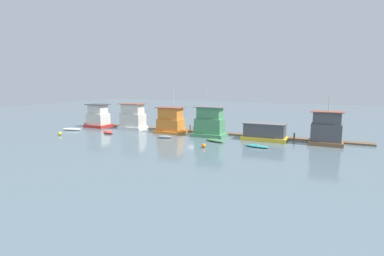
% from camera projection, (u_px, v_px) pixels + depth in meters
% --- Properties ---
extents(ground_plane, '(200.00, 200.00, 0.00)m').
position_uv_depth(ground_plane, '(194.00, 135.00, 56.51)').
color(ground_plane, slate).
extents(dock_walkway, '(59.60, 1.89, 0.30)m').
position_uv_depth(dock_walkway, '(201.00, 132.00, 59.14)').
color(dock_walkway, brown).
rests_on(dock_walkway, ground_plane).
extents(houseboat_red, '(5.14, 4.13, 5.05)m').
position_uv_depth(houseboat_red, '(98.00, 117.00, 66.31)').
color(houseboat_red, red).
rests_on(houseboat_red, ground_plane).
extents(houseboat_white, '(5.45, 3.53, 5.42)m').
position_uv_depth(houseboat_white, '(133.00, 118.00, 62.84)').
color(houseboat_white, white).
rests_on(houseboat_white, ground_plane).
extents(houseboat_orange, '(5.61, 4.07, 9.17)m').
position_uv_depth(houseboat_orange, '(171.00, 121.00, 58.18)').
color(houseboat_orange, orange).
rests_on(houseboat_orange, ground_plane).
extents(houseboat_green, '(5.80, 3.86, 9.71)m').
position_uv_depth(houseboat_green, '(210.00, 123.00, 54.24)').
color(houseboat_green, '#4C9360').
rests_on(houseboat_green, ground_plane).
extents(houseboat_yellow, '(7.41, 3.71, 2.97)m').
position_uv_depth(houseboat_yellow, '(265.00, 132.00, 50.73)').
color(houseboat_yellow, gold).
rests_on(houseboat_yellow, ground_plane).
extents(houseboat_brown, '(5.07, 3.53, 7.85)m').
position_uv_depth(houseboat_brown, '(326.00, 130.00, 46.75)').
color(houseboat_brown, brown).
rests_on(houseboat_brown, ground_plane).
extents(dinghy_white, '(4.29, 2.33, 0.48)m').
position_uv_depth(dinghy_white, '(72.00, 129.00, 61.75)').
color(dinghy_white, white).
rests_on(dinghy_white, ground_plane).
extents(dinghy_red, '(2.94, 2.15, 0.49)m').
position_uv_depth(dinghy_red, '(108.00, 132.00, 57.70)').
color(dinghy_red, red).
rests_on(dinghy_red, ground_plane).
extents(dinghy_grey, '(2.85, 1.77, 0.44)m').
position_uv_depth(dinghy_grey, '(165.00, 137.00, 53.00)').
color(dinghy_grey, gray).
rests_on(dinghy_grey, ground_plane).
extents(dinghy_green, '(3.84, 2.34, 0.48)m').
position_uv_depth(dinghy_green, '(215.00, 140.00, 49.53)').
color(dinghy_green, '#47844C').
rests_on(dinghy_green, ground_plane).
extents(dinghy_teal, '(3.77, 1.64, 0.41)m').
position_uv_depth(dinghy_teal, '(257.00, 146.00, 45.18)').
color(dinghy_teal, teal).
rests_on(dinghy_teal, ground_plane).
extents(mooring_post_near_right, '(0.30, 0.30, 1.33)m').
position_uv_depth(mooring_post_near_right, '(294.00, 137.00, 50.45)').
color(mooring_post_near_right, '#846B4C').
rests_on(mooring_post_near_right, ground_plane).
extents(mooring_post_far_right, '(0.28, 0.28, 1.58)m').
position_uv_depth(mooring_post_far_right, '(190.00, 129.00, 58.70)').
color(mooring_post_far_right, brown).
rests_on(mooring_post_far_right, ground_plane).
extents(mooring_post_centre, '(0.29, 0.29, 1.35)m').
position_uv_depth(mooring_post_centre, '(194.00, 129.00, 58.39)').
color(mooring_post_centre, '#846B4C').
rests_on(mooring_post_centre, ground_plane).
extents(buoy_orange, '(0.66, 0.66, 0.66)m').
position_uv_depth(buoy_orange, '(204.00, 146.00, 44.92)').
color(buoy_orange, orange).
rests_on(buoy_orange, ground_plane).
extents(buoy_yellow, '(0.69, 0.69, 0.69)m').
position_uv_depth(buoy_yellow, '(60.00, 133.00, 55.73)').
color(buoy_yellow, yellow).
rests_on(buoy_yellow, ground_plane).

